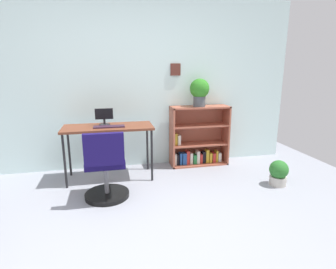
% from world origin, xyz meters
% --- Properties ---
extents(ground_plane, '(6.24, 6.24, 0.00)m').
position_xyz_m(ground_plane, '(0.00, 0.00, 0.00)').
color(ground_plane, '#8D919C').
extents(wall_back, '(5.20, 0.12, 2.50)m').
position_xyz_m(wall_back, '(0.00, 2.15, 1.25)').
color(wall_back, silver).
rests_on(wall_back, ground_plane).
extents(desk, '(1.18, 0.51, 0.74)m').
position_xyz_m(desk, '(-0.27, 1.65, 0.68)').
color(desk, brown).
rests_on(desk, ground_plane).
extents(monitor, '(0.24, 0.14, 0.23)m').
position_xyz_m(monitor, '(-0.32, 1.74, 0.85)').
color(monitor, '#262628').
rests_on(monitor, desk).
extents(keyboard, '(0.40, 0.12, 0.02)m').
position_xyz_m(keyboard, '(-0.26, 1.58, 0.75)').
color(keyboard, '#321E2F').
rests_on(keyboard, desk).
extents(office_chair, '(0.52, 0.55, 0.84)m').
position_xyz_m(office_chair, '(-0.32, 1.01, 0.36)').
color(office_chair, black).
rests_on(office_chair, ground_plane).
extents(bookshelf_low, '(0.90, 0.30, 0.93)m').
position_xyz_m(bookshelf_low, '(1.09, 1.96, 0.40)').
color(bookshelf_low, '#A1533D').
rests_on(bookshelf_low, ground_plane).
extents(potted_plant_on_shelf, '(0.29, 0.29, 0.41)m').
position_xyz_m(potted_plant_on_shelf, '(1.08, 1.90, 1.16)').
color(potted_plant_on_shelf, '#474C51').
rests_on(potted_plant_on_shelf, bookshelf_low).
extents(potted_plant_floor, '(0.24, 0.24, 0.34)m').
position_xyz_m(potted_plant_floor, '(1.86, 0.94, 0.17)').
color(potted_plant_floor, '#B7B2A8').
rests_on(potted_plant_floor, ground_plane).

